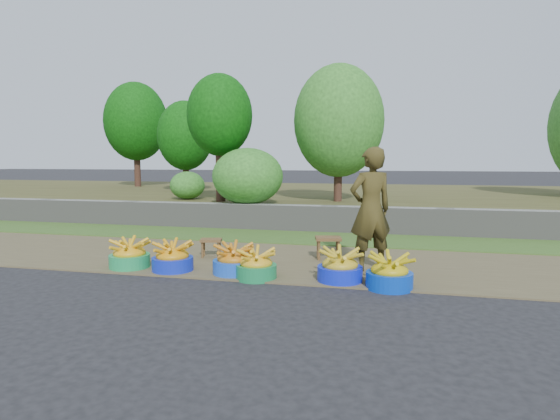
% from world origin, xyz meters
% --- Properties ---
extents(ground_plane, '(120.00, 120.00, 0.00)m').
position_xyz_m(ground_plane, '(0.00, 0.00, 0.00)').
color(ground_plane, '#232325').
rests_on(ground_plane, ground).
extents(dirt_shoulder, '(80.00, 2.50, 0.02)m').
position_xyz_m(dirt_shoulder, '(0.00, 1.25, 0.01)').
color(dirt_shoulder, brown).
rests_on(dirt_shoulder, ground).
extents(grass_verge, '(80.00, 1.50, 0.04)m').
position_xyz_m(grass_verge, '(0.00, 3.25, 0.02)').
color(grass_verge, '#3D6023').
rests_on(grass_verge, ground).
extents(retaining_wall, '(80.00, 0.35, 0.55)m').
position_xyz_m(retaining_wall, '(0.00, 4.10, 0.28)').
color(retaining_wall, gray).
rests_on(retaining_wall, ground).
extents(earth_bank, '(80.00, 10.00, 0.50)m').
position_xyz_m(earth_bank, '(0.00, 9.00, 0.25)').
color(earth_bank, '#484521').
rests_on(earth_bank, ground).
extents(vegetation, '(37.05, 7.73, 4.67)m').
position_xyz_m(vegetation, '(-0.06, 6.93, 2.56)').
color(vegetation, '#3C241A').
rests_on(vegetation, earth_bank).
extents(basin_a, '(0.54, 0.54, 0.41)m').
position_xyz_m(basin_a, '(-2.24, 0.33, 0.18)').
color(basin_a, '#1C934F').
rests_on(basin_a, ground).
extents(basin_b, '(0.54, 0.54, 0.40)m').
position_xyz_m(basin_b, '(-1.59, 0.31, 0.18)').
color(basin_b, '#1227C2').
rests_on(basin_b, ground).
extents(basin_c, '(0.54, 0.54, 0.40)m').
position_xyz_m(basin_c, '(-0.74, 0.33, 0.18)').
color(basin_c, blue).
rests_on(basin_c, ground).
extents(basin_d, '(0.51, 0.51, 0.38)m').
position_xyz_m(basin_d, '(-0.40, 0.19, 0.17)').
color(basin_d, '#187B43').
rests_on(basin_d, ground).
extents(basin_e, '(0.54, 0.54, 0.41)m').
position_xyz_m(basin_e, '(0.63, 0.28, 0.18)').
color(basin_e, '#0F23DB').
rests_on(basin_e, ground).
extents(basin_f, '(0.53, 0.53, 0.40)m').
position_xyz_m(basin_f, '(1.21, 0.13, 0.18)').
color(basin_f, '#0638BA').
rests_on(basin_f, ground).
extents(stool_left, '(0.36, 0.31, 0.28)m').
position_xyz_m(stool_left, '(-1.41, 1.22, 0.24)').
color(stool_left, brown).
rests_on(stool_left, dirt_shoulder).
extents(stool_right, '(0.43, 0.36, 0.33)m').
position_xyz_m(stool_right, '(0.32, 1.49, 0.28)').
color(stool_right, brown).
rests_on(stool_right, dirt_shoulder).
extents(vendor_woman, '(0.71, 0.64, 1.63)m').
position_xyz_m(vendor_woman, '(0.95, 0.92, 0.83)').
color(vendor_woman, black).
rests_on(vendor_woman, dirt_shoulder).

